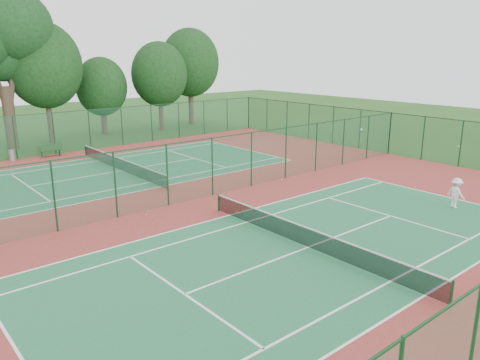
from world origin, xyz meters
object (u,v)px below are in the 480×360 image
player_near (456,193)px  trash_bin (12,155)px  bench (51,150)px  big_tree (0,37)px

player_near → trash_bin: bearing=41.8°
trash_bin → bench: size_ratio=0.49×
trash_bin → big_tree: (1.60, 5.58, 9.11)m
bench → big_tree: size_ratio=0.13×
player_near → bench: player_near is taller
trash_bin → big_tree: size_ratio=0.06×
player_near → bench: 30.31m
player_near → big_tree: 37.38m
player_near → big_tree: bearing=35.3°
player_near → bench: (-12.50, 27.61, -0.30)m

